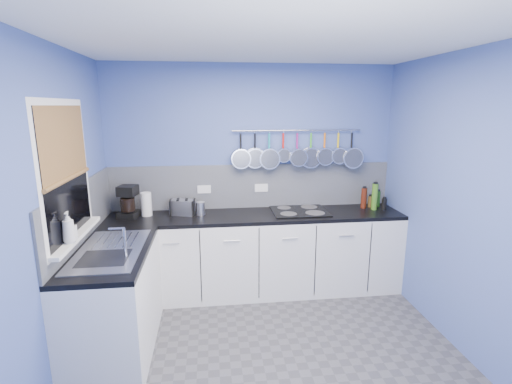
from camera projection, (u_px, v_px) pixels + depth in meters
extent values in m
cube|color=#47474C|center=(273.00, 359.00, 3.12)|extent=(3.20, 3.00, 0.02)
cube|color=white|center=(277.00, 36.00, 2.56)|extent=(3.20, 3.00, 0.02)
cube|color=#485DA3|center=(252.00, 177.00, 4.30)|extent=(3.20, 0.02, 2.50)
cube|color=#485DA3|center=(344.00, 328.00, 1.38)|extent=(3.20, 0.02, 2.50)
cube|color=#485DA3|center=(50.00, 222.00, 2.65)|extent=(0.02, 3.00, 2.50)
cube|color=#485DA3|center=(471.00, 207.00, 3.03)|extent=(0.02, 3.00, 2.50)
cube|color=slate|center=(253.00, 186.00, 4.30)|extent=(3.20, 0.02, 0.50)
cube|color=slate|center=(82.00, 212.00, 3.25)|extent=(0.02, 1.80, 0.50)
cube|color=silver|center=(256.00, 255.00, 4.18)|extent=(3.20, 0.60, 0.86)
cube|color=black|center=(256.00, 216.00, 4.08)|extent=(3.20, 0.60, 0.04)
cube|color=silver|center=(115.00, 303.00, 3.16)|extent=(0.60, 1.20, 0.86)
cube|color=black|center=(111.00, 253.00, 3.06)|extent=(0.60, 1.20, 0.04)
cube|color=white|center=(66.00, 172.00, 2.88)|extent=(0.01, 1.00, 1.10)
cube|color=black|center=(66.00, 172.00, 2.88)|extent=(0.01, 0.90, 1.00)
cube|color=olive|center=(64.00, 143.00, 2.83)|extent=(0.01, 0.90, 0.55)
cube|color=white|center=(76.00, 236.00, 2.99)|extent=(0.10, 0.98, 0.03)
cube|color=silver|center=(110.00, 250.00, 3.05)|extent=(0.50, 0.95, 0.01)
cube|color=white|center=(204.00, 189.00, 4.23)|extent=(0.15, 0.01, 0.09)
cube|color=white|center=(261.00, 188.00, 4.31)|extent=(0.15, 0.01, 0.09)
cylinder|color=silver|center=(297.00, 130.00, 4.18)|extent=(1.45, 0.02, 0.02)
imported|color=white|center=(68.00, 227.00, 2.78)|extent=(0.10, 0.10, 0.24)
imported|color=white|center=(70.00, 230.00, 2.82)|extent=(0.09, 0.09, 0.17)
cylinder|color=white|center=(146.00, 204.00, 4.00)|extent=(0.14, 0.14, 0.25)
cube|color=silver|center=(183.00, 207.00, 4.05)|extent=(0.29, 0.22, 0.16)
cylinder|color=silver|center=(200.00, 208.00, 4.04)|extent=(0.11, 0.11, 0.14)
cube|color=black|center=(299.00, 211.00, 4.19)|extent=(0.61, 0.54, 0.01)
cylinder|color=#265919|center=(378.00, 199.00, 4.36)|extent=(0.05, 0.05, 0.19)
cylinder|color=brown|center=(370.00, 202.00, 4.35)|extent=(0.05, 0.05, 0.13)
cylinder|color=#4C190C|center=(364.00, 198.00, 4.30)|extent=(0.06, 0.06, 0.23)
cylinder|color=black|center=(384.00, 204.00, 4.24)|extent=(0.06, 0.06, 0.13)
cylinder|color=#3F721E|center=(375.00, 197.00, 4.23)|extent=(0.07, 0.07, 0.30)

